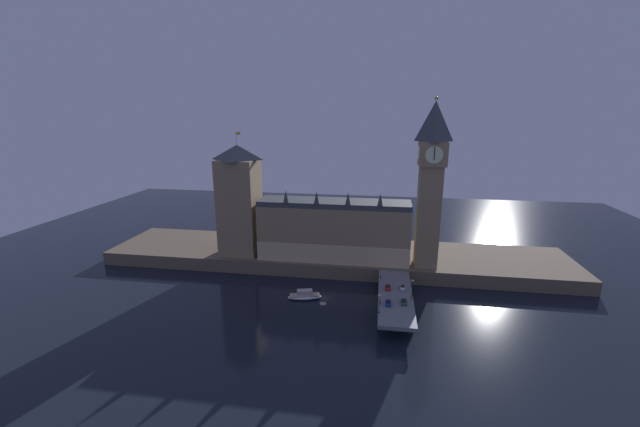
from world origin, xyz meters
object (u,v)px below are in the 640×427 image
at_px(pedestrian_mid_walk, 411,297).
at_px(car_southbound_lead, 404,302).
at_px(clock_tower, 431,180).
at_px(pedestrian_far_rail, 381,277).
at_px(car_northbound_trail, 388,303).
at_px(car_southbound_trail, 402,287).
at_px(victoria_tower, 239,200).
at_px(street_lamp_mid, 412,286).
at_px(street_lamp_near, 379,301).
at_px(pedestrian_near_rail, 380,302).
at_px(boat_upstream, 305,296).
at_px(car_northbound_lead, 388,287).

bearing_deg(pedestrian_mid_walk, car_southbound_lead, -130.90).
relative_size(clock_tower, pedestrian_far_rail, 39.52).
xyz_separation_m(clock_tower, pedestrian_mid_walk, (-8.04, -34.44, -37.31)).
distance_m(car_southbound_lead, pedestrian_mid_walk, 4.24).
relative_size(car_northbound_trail, car_southbound_trail, 1.09).
bearing_deg(car_southbound_lead, car_southbound_trail, 90.00).
height_order(victoria_tower, street_lamp_mid, victoria_tower).
xyz_separation_m(street_lamp_near, street_lamp_mid, (11.87, 14.72, -0.33)).
bearing_deg(pedestrian_near_rail, street_lamp_mid, 36.30).
relative_size(pedestrian_mid_walk, street_lamp_mid, 0.27).
bearing_deg(pedestrian_near_rail, car_southbound_lead, 13.43).
bearing_deg(clock_tower, street_lamp_mid, -103.77).
distance_m(clock_tower, street_lamp_mid, 46.89).
height_order(clock_tower, pedestrian_mid_walk, clock_tower).
bearing_deg(pedestrian_far_rail, street_lamp_mid, -49.96).
distance_m(clock_tower, car_northbound_trail, 56.83).
relative_size(car_southbound_lead, pedestrian_near_rail, 2.65).
bearing_deg(car_northbound_trail, car_southbound_trail, 67.63).
height_order(car_southbound_trail, boat_upstream, car_southbound_trail).
xyz_separation_m(pedestrian_near_rail, pedestrian_mid_walk, (11.07, 5.18, 0.07)).
height_order(car_northbound_lead, street_lamp_mid, street_lamp_mid).
bearing_deg(victoria_tower, clock_tower, -2.62).
xyz_separation_m(clock_tower, pedestrian_far_rail, (-19.12, -17.54, -37.29)).
distance_m(car_northbound_lead, car_southbound_trail, 5.57).
bearing_deg(boat_upstream, car_northbound_trail, -18.88).
relative_size(car_northbound_lead, car_northbound_trail, 1.03).
relative_size(clock_tower, car_southbound_trail, 18.66).
height_order(victoria_tower, pedestrian_far_rail, victoria_tower).
bearing_deg(pedestrian_mid_walk, car_southbound_trail, 107.96).
bearing_deg(clock_tower, victoria_tower, 177.38).
height_order(car_northbound_trail, boat_upstream, car_northbound_trail).
distance_m(car_northbound_trail, car_southbound_lead, 5.80).
xyz_separation_m(clock_tower, car_northbound_lead, (-16.35, -26.50, -37.60)).
xyz_separation_m(clock_tower, car_southbound_lead, (-10.81, -37.64, -37.64)).
xyz_separation_m(victoria_tower, car_southbound_trail, (75.05, -29.83, -25.29)).
bearing_deg(pedestrian_near_rail, car_northbound_trail, 5.38).
xyz_separation_m(car_southbound_trail, boat_upstream, (-37.85, -2.40, -5.25)).
height_order(street_lamp_mid, boat_upstream, street_lamp_mid).
bearing_deg(pedestrian_near_rail, car_northbound_lead, 78.09).
bearing_deg(car_northbound_trail, boat_upstream, 161.12).
height_order(car_northbound_lead, car_southbound_lead, car_northbound_lead).
distance_m(pedestrian_near_rail, pedestrian_far_rail, 22.07).
height_order(pedestrian_mid_walk, boat_upstream, pedestrian_mid_walk).
distance_m(clock_tower, car_northbound_lead, 48.82).
distance_m(car_southbound_lead, street_lamp_mid, 7.97).
height_order(car_northbound_lead, car_southbound_trail, car_southbound_trail).
xyz_separation_m(car_northbound_trail, car_southbound_lead, (5.54, 1.72, -0.05)).
height_order(car_northbound_trail, pedestrian_mid_walk, pedestrian_mid_walk).
distance_m(car_southbound_trail, pedestrian_far_rail, 11.79).
xyz_separation_m(car_southbound_lead, street_lamp_mid, (3.17, 6.44, 3.47)).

